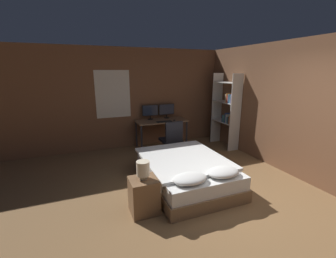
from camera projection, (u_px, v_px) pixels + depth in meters
The scene contains 13 objects.
ground_plane at pixel (244, 214), 3.40m from camera, with size 20.00×20.00×0.00m, color brown.
wall_back at pixel (159, 97), 6.45m from camera, with size 12.00×0.08×2.70m.
wall_side_right at pixel (269, 105), 5.06m from camera, with size 0.06×12.00×2.70m.
bed at pixel (186, 172), 4.24m from camera, with size 1.47×2.00×0.58m.
nightstand at pixel (144, 196), 3.39m from camera, with size 0.41×0.39×0.55m.
bedside_lamp at pixel (143, 169), 3.27m from camera, with size 0.20×0.20×0.28m.
desk at pixel (161, 124), 6.25m from camera, with size 1.40×0.65×0.77m.
monitor_left at pixel (150, 111), 6.28m from camera, with size 0.46×0.16×0.41m.
monitor_right at pixel (167, 110), 6.45m from camera, with size 0.46×0.16×0.41m.
keyboard at pixel (164, 121), 6.02m from camera, with size 0.41×0.13×0.02m.
computer_mouse at pixel (174, 120), 6.13m from camera, with size 0.07×0.05×0.04m.
office_chair at pixel (172, 142), 5.58m from camera, with size 0.52×0.52×0.93m.
bookshelf at pixel (228, 108), 6.13m from camera, with size 0.33×0.89×2.04m.
Camera 1 is at (-2.17, -2.32, 2.11)m, focal length 24.00 mm.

